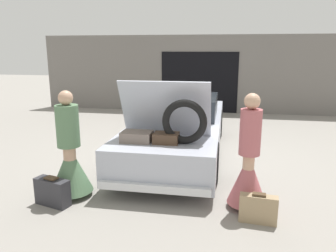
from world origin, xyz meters
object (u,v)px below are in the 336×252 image
(suitcase_beside_left_person, at_px, (52,192))
(suitcase_beside_right_person, at_px, (258,209))
(car, at_px, (179,127))
(person_right, at_px, (248,169))
(person_left, at_px, (70,160))

(suitcase_beside_left_person, xyz_separation_m, suitcase_beside_right_person, (3.00, 0.02, -0.01))
(car, bearing_deg, suitcase_beside_left_person, -117.32)
(suitcase_beside_right_person, bearing_deg, person_right, 108.17)
(person_right, bearing_deg, car, 14.72)
(suitcase_beside_left_person, height_order, suitcase_beside_right_person, suitcase_beside_left_person)
(person_right, height_order, suitcase_beside_left_person, person_right)
(car, xyz_separation_m, suitcase_beside_right_person, (1.50, -2.89, -0.38))
(car, height_order, person_left, car)
(person_right, relative_size, suitcase_beside_left_person, 2.92)
(person_right, bearing_deg, person_left, 77.27)
(car, height_order, person_right, car)
(person_right, distance_m, suitcase_beside_left_person, 2.93)
(car, xyz_separation_m, person_right, (1.37, -2.49, 0.04))
(person_left, bearing_deg, suitcase_beside_left_person, -30.78)
(person_left, bearing_deg, person_right, 81.07)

